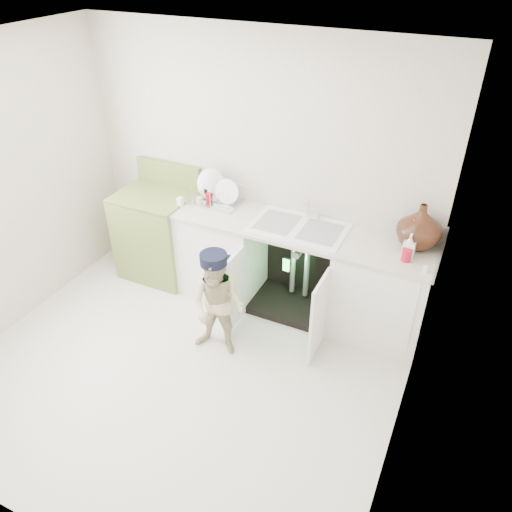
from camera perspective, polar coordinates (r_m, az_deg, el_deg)
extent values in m
plane|color=silver|center=(4.38, -8.51, -12.78)|extent=(3.50, 3.50, 0.00)
cube|color=beige|center=(4.73, 0.11, 10.01)|extent=(3.50, 2.50, 0.02)
cube|color=beige|center=(3.08, 18.12, -6.29)|extent=(2.50, 3.00, 0.02)
plane|color=white|center=(3.12, -12.53, 21.00)|extent=(3.50, 3.50, 0.00)
cube|color=white|center=(4.99, -3.97, 0.55)|extent=(0.80, 0.60, 0.86)
cube|color=white|center=(4.55, 14.04, -4.14)|extent=(0.80, 0.60, 0.86)
cube|color=black|center=(4.92, 5.76, -0.06)|extent=(0.80, 0.06, 0.86)
cube|color=black|center=(4.95, 4.40, -5.49)|extent=(0.80, 0.60, 0.06)
cylinder|color=gray|center=(4.79, 4.28, -0.68)|extent=(0.05, 0.05, 0.70)
cylinder|color=gray|center=(4.76, 5.84, -1.09)|extent=(0.05, 0.05, 0.70)
cylinder|color=gray|center=(4.64, 4.94, 0.53)|extent=(0.07, 0.18, 0.07)
cube|color=white|center=(4.49, -2.52, -4.09)|extent=(0.03, 0.40, 0.76)
cube|color=white|center=(4.25, 7.16, -6.87)|extent=(0.02, 0.40, 0.76)
cube|color=beige|center=(4.46, 4.87, 3.07)|extent=(2.44, 0.64, 0.03)
cube|color=beige|center=(4.66, 6.22, 5.65)|extent=(2.44, 0.02, 0.15)
cube|color=white|center=(4.46, 4.87, 3.18)|extent=(0.85, 0.55, 0.02)
cube|color=gray|center=(4.52, 2.45, 3.86)|extent=(0.34, 0.40, 0.01)
cube|color=gray|center=(4.40, 7.37, 2.71)|extent=(0.34, 0.40, 0.01)
cylinder|color=silver|center=(4.59, 5.93, 5.45)|extent=(0.03, 0.03, 0.17)
cylinder|color=silver|center=(4.51, 5.71, 5.97)|extent=(0.02, 0.14, 0.02)
cylinder|color=silver|center=(4.59, 7.18, 4.61)|extent=(0.04, 0.04, 0.06)
cylinder|color=white|center=(4.21, 17.63, -6.28)|extent=(0.01, 0.01, 0.70)
cube|color=white|center=(4.06, 18.75, -1.40)|extent=(0.04, 0.02, 0.06)
cube|color=silver|center=(4.89, -4.67, 6.28)|extent=(0.50, 0.33, 0.02)
cylinder|color=silver|center=(4.88, -5.05, 7.41)|extent=(0.31, 0.11, 0.30)
cylinder|color=white|center=(4.79, -3.32, 6.81)|extent=(0.24, 0.06, 0.24)
cylinder|color=silver|center=(4.87, -7.34, 7.10)|extent=(0.01, 0.01, 0.14)
cylinder|color=silver|center=(4.82, -6.33, 6.89)|extent=(0.01, 0.01, 0.14)
cylinder|color=silver|center=(4.77, -5.30, 6.67)|extent=(0.01, 0.01, 0.14)
cylinder|color=silver|center=(4.73, -4.25, 6.45)|extent=(0.01, 0.01, 0.14)
cylinder|color=silver|center=(4.68, -3.18, 6.22)|extent=(0.01, 0.01, 0.14)
imported|color=#452813|center=(4.30, 18.23, 3.29)|extent=(0.37, 0.37, 0.38)
imported|color=orange|center=(4.29, 17.44, 2.56)|extent=(0.11, 0.11, 0.28)
imported|color=white|center=(4.17, 17.11, 1.12)|extent=(0.09, 0.10, 0.21)
cylinder|color=red|center=(4.15, 16.83, 0.14)|extent=(0.08, 0.08, 0.11)
cylinder|color=#B70F11|center=(4.86, -5.47, 6.62)|extent=(0.05, 0.05, 0.10)
cylinder|color=#C4BA90|center=(4.83, -6.48, 6.24)|extent=(0.06, 0.06, 0.08)
cylinder|color=black|center=(4.91, -5.70, 7.01)|extent=(0.04, 0.04, 0.12)
cube|color=white|center=(4.83, -8.65, 6.12)|extent=(0.05, 0.05, 0.09)
cube|color=olive|center=(5.31, -11.02, 2.39)|extent=(0.74, 0.65, 0.90)
cube|color=olive|center=(5.09, -11.57, 6.85)|extent=(0.74, 0.65, 0.02)
cube|color=olive|center=(5.25, -9.93, 9.33)|extent=(0.74, 0.06, 0.23)
cylinder|color=black|center=(5.09, -14.31, 6.39)|extent=(0.17, 0.17, 0.02)
cylinder|color=silver|center=(5.08, -14.32, 6.51)|extent=(0.19, 0.19, 0.01)
cylinder|color=black|center=(5.31, -12.21, 7.86)|extent=(0.17, 0.17, 0.02)
cylinder|color=silver|center=(5.31, -12.23, 7.97)|extent=(0.19, 0.19, 0.01)
cylinder|color=black|center=(4.88, -10.87, 5.64)|extent=(0.17, 0.17, 0.02)
cylinder|color=silver|center=(4.87, -10.88, 5.76)|extent=(0.19, 0.19, 0.01)
cylinder|color=black|center=(5.11, -8.83, 7.18)|extent=(0.17, 0.17, 0.02)
cylinder|color=silver|center=(5.11, -8.85, 7.30)|extent=(0.19, 0.19, 0.01)
imported|color=beige|center=(4.20, -4.37, -5.72)|extent=(0.50, 0.41, 0.98)
cylinder|color=black|center=(3.93, -4.66, -0.54)|extent=(0.24, 0.24, 0.09)
cube|color=black|center=(4.02, -4.04, -0.21)|extent=(0.18, 0.10, 0.01)
cube|color=black|center=(4.27, 3.49, -1.01)|extent=(0.07, 0.01, 0.14)
cube|color=#26F23F|center=(4.27, 3.45, -1.06)|extent=(0.06, 0.00, 0.12)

